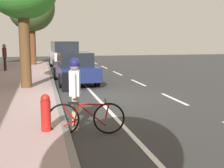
% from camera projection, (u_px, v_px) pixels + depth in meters
% --- Properties ---
extents(ground, '(54.42, 54.42, 0.00)m').
position_uv_depth(ground, '(99.00, 98.00, 11.16)').
color(ground, '#343434').
extents(curb_edge, '(0.16, 34.01, 0.13)m').
position_uv_depth(curb_edge, '(57.00, 98.00, 10.79)').
color(curb_edge, gray).
rests_on(curb_edge, ground).
extents(lane_stripe_centre, '(0.14, 31.60, 0.01)m').
position_uv_depth(lane_stripe_centre, '(153.00, 89.00, 12.91)').
color(lane_stripe_centre, white).
rests_on(lane_stripe_centre, ground).
extents(lane_stripe_bike_edge, '(0.12, 34.01, 0.01)m').
position_uv_depth(lane_stripe_bike_edge, '(97.00, 98.00, 11.14)').
color(lane_stripe_bike_edge, white).
rests_on(lane_stripe_bike_edge, ground).
extents(parked_suv_white_nearest, '(2.18, 4.80, 1.99)m').
position_uv_depth(parked_suv_white_nearest, '(64.00, 54.00, 22.23)').
color(parked_suv_white_nearest, white).
rests_on(parked_suv_white_nearest, ground).
extents(parked_sedan_dark_blue_second, '(1.96, 4.46, 1.52)m').
position_uv_depth(parked_sedan_dark_blue_second, '(75.00, 68.00, 14.78)').
color(parked_sedan_dark_blue_second, navy).
rests_on(parked_sedan_dark_blue_second, ground).
extents(bicycle_at_curb, '(1.76, 0.46, 0.79)m').
position_uv_depth(bicycle_at_curb, '(86.00, 118.00, 6.81)').
color(bicycle_at_curb, black).
rests_on(bicycle_at_curb, ground).
extents(cyclist_with_backpack, '(0.47, 0.61, 1.73)m').
position_uv_depth(cyclist_with_backpack, '(74.00, 86.00, 7.09)').
color(cyclist_with_backpack, '#C6B284').
rests_on(cyclist_with_backpack, ground).
extents(street_tree_near_cyclist, '(3.64, 3.64, 6.32)m').
position_uv_depth(street_tree_near_cyclist, '(31.00, 8.00, 23.23)').
color(street_tree_near_cyclist, brown).
rests_on(street_tree_near_cyclist, sidewalk).
extents(pedestrian_on_phone, '(0.24, 0.62, 1.71)m').
position_uv_depth(pedestrian_on_phone, '(5.00, 55.00, 19.25)').
color(pedestrian_on_phone, black).
rests_on(pedestrian_on_phone, sidewalk).
extents(fire_hydrant, '(0.22, 0.22, 0.84)m').
position_uv_depth(fire_hydrant, '(46.00, 112.00, 6.63)').
color(fire_hydrant, red).
rests_on(fire_hydrant, sidewalk).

